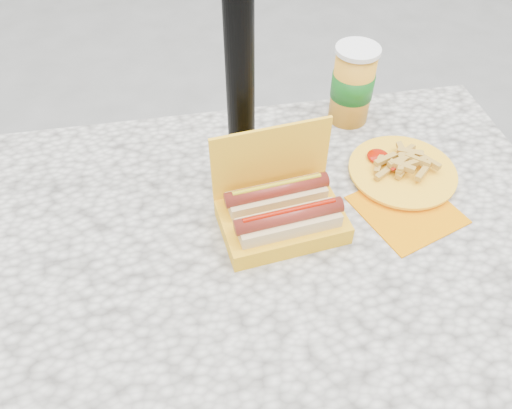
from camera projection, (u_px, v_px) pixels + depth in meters
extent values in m
plane|color=slate|center=(256.00, 401.00, 1.46)|extent=(60.00, 60.00, 0.00)
cube|color=beige|center=(257.00, 247.00, 0.93)|extent=(1.20, 0.80, 0.05)
cylinder|color=black|center=(55.00, 274.00, 1.34)|extent=(0.07, 0.07, 0.70)
cylinder|color=black|center=(405.00, 224.00, 1.47)|extent=(0.07, 0.07, 0.70)
cylinder|color=black|center=(238.00, 15.00, 0.76)|extent=(0.05, 0.05, 2.20)
cube|color=yellow|center=(282.00, 221.00, 0.92)|extent=(0.24, 0.17, 0.04)
cube|color=yellow|center=(271.00, 159.00, 0.90)|extent=(0.22, 0.03, 0.14)
cube|color=#DBBE83|center=(288.00, 226.00, 0.88)|extent=(0.19, 0.07, 0.05)
cylinder|color=maroon|center=(289.00, 216.00, 0.86)|extent=(0.20, 0.05, 0.03)
cylinder|color=#990E00|center=(290.00, 211.00, 0.85)|extent=(0.17, 0.03, 0.01)
cube|color=#DBBE83|center=(277.00, 200.00, 0.92)|extent=(0.19, 0.07, 0.05)
cylinder|color=maroon|center=(277.00, 190.00, 0.90)|extent=(0.20, 0.05, 0.03)
cylinder|color=gold|center=(277.00, 185.00, 0.89)|extent=(0.17, 0.03, 0.01)
cube|color=orange|center=(407.00, 210.00, 0.96)|extent=(0.22, 0.22, 0.00)
cylinder|color=yellow|center=(402.00, 172.00, 1.02)|extent=(0.21, 0.21, 0.01)
cylinder|color=yellow|center=(402.00, 170.00, 1.02)|extent=(0.22, 0.22, 0.01)
cube|color=gold|center=(406.00, 152.00, 1.03)|extent=(0.05, 0.04, 0.01)
cube|color=gold|center=(410.00, 153.00, 1.03)|extent=(0.05, 0.03, 0.01)
cube|color=gold|center=(410.00, 152.00, 1.02)|extent=(0.05, 0.04, 0.01)
cube|color=gold|center=(423.00, 172.00, 0.99)|extent=(0.05, 0.04, 0.01)
cube|color=gold|center=(379.00, 165.00, 1.02)|extent=(0.04, 0.05, 0.01)
cube|color=gold|center=(405.00, 159.00, 1.01)|extent=(0.05, 0.04, 0.01)
cube|color=gold|center=(385.00, 159.00, 1.01)|extent=(0.05, 0.03, 0.01)
cube|color=gold|center=(384.00, 172.00, 1.00)|extent=(0.05, 0.04, 0.01)
cube|color=gold|center=(429.00, 161.00, 1.01)|extent=(0.04, 0.05, 0.01)
cube|color=gold|center=(401.00, 163.00, 1.00)|extent=(0.03, 0.05, 0.01)
cube|color=gold|center=(403.00, 170.00, 1.00)|extent=(0.05, 0.05, 0.01)
cube|color=gold|center=(417.00, 160.00, 1.01)|extent=(0.05, 0.04, 0.01)
cube|color=gold|center=(402.00, 166.00, 0.99)|extent=(0.05, 0.04, 0.01)
cube|color=gold|center=(401.00, 166.00, 1.00)|extent=(0.04, 0.05, 0.01)
cube|color=gold|center=(403.00, 151.00, 1.03)|extent=(0.02, 0.05, 0.01)
cube|color=gold|center=(415.00, 163.00, 1.00)|extent=(0.05, 0.02, 0.01)
cube|color=gold|center=(399.00, 161.00, 1.00)|extent=(0.05, 0.03, 0.01)
ellipsoid|color=#990E00|center=(378.00, 156.00, 1.04)|extent=(0.05, 0.05, 0.01)
cube|color=#AD1E0F|center=(407.00, 161.00, 1.01)|extent=(0.09, 0.05, 0.00)
cylinder|color=orange|center=(352.00, 87.00, 1.10)|extent=(0.09, 0.09, 0.17)
cylinder|color=#135F19|center=(352.00, 85.00, 1.10)|extent=(0.09, 0.09, 0.05)
cylinder|color=white|center=(358.00, 50.00, 1.03)|extent=(0.10, 0.10, 0.01)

